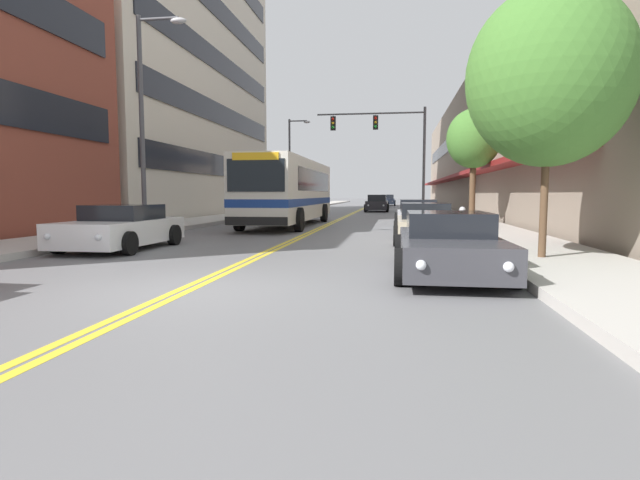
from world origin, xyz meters
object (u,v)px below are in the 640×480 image
object	(u,v)px
car_white_parked_left_mid	(121,228)
car_charcoal_moving_second	(377,204)
city_bus	(290,189)
car_navy_moving_third	(380,202)
car_beige_parked_left_far	(288,208)
fire_hydrant	(462,218)
car_slate_blue_moving_lead	(388,200)
street_lamp_left_far	(292,158)
street_tree_right_mid	(474,139)
car_silver_parked_right_far	(418,215)
car_dark_grey_parked_right_foreground	(448,245)
car_champagne_parked_right_mid	(425,224)
street_tree_right_near	(549,77)
traffic_signal_mast	(388,139)
street_lamp_left_near	(148,109)

from	to	relation	value
car_white_parked_left_mid	car_charcoal_moving_second	size ratio (longest dim) A/B	0.89
city_bus	car_charcoal_moving_second	distance (m)	20.23
car_navy_moving_third	car_charcoal_moving_second	bearing A→B (deg)	-89.14
car_beige_parked_left_far	fire_hydrant	size ratio (longest dim) A/B	5.49
car_slate_blue_moving_lead	fire_hydrant	xyz separation A→B (m)	(3.65, -47.19, -0.06)
street_lamp_left_far	city_bus	bearing A→B (deg)	-78.74
car_white_parked_left_mid	street_tree_right_mid	size ratio (longest dim) A/B	0.83
car_beige_parked_left_far	car_white_parked_left_mid	bearing A→B (deg)	-89.93
car_silver_parked_right_far	car_charcoal_moving_second	bearing A→B (deg)	97.02
car_dark_grey_parked_right_foreground	fire_hydrant	xyz separation A→B (m)	(1.55, 10.08, 0.05)
car_champagne_parked_right_mid	street_tree_right_near	bearing A→B (deg)	-65.00
street_lamp_left_far	car_silver_parked_right_far	bearing A→B (deg)	-61.87
city_bus	car_slate_blue_moving_lead	world-z (taller)	city_bus
street_tree_right_mid	fire_hydrant	world-z (taller)	street_tree_right_mid
car_dark_grey_parked_right_foreground	city_bus	bearing A→B (deg)	113.57
car_white_parked_left_mid	street_tree_right_mid	distance (m)	16.11
car_dark_grey_parked_right_foreground	car_champagne_parked_right_mid	world-z (taller)	car_champagne_parked_right_mid
car_navy_moving_third	fire_hydrant	world-z (taller)	car_navy_moving_third
fire_hydrant	traffic_signal_mast	bearing A→B (deg)	102.51
car_white_parked_left_mid	street_tree_right_mid	bearing A→B (deg)	44.76
car_white_parked_left_mid	car_silver_parked_right_far	size ratio (longest dim) A/B	1.03
car_dark_grey_parked_right_foreground	street_tree_right_mid	distance (m)	14.76
street_lamp_left_far	fire_hydrant	xyz separation A→B (m)	(11.01, -20.47, -3.88)
street_lamp_left_near	car_silver_parked_right_far	bearing A→B (deg)	34.88
traffic_signal_mast	street_tree_right_mid	distance (m)	10.88
street_lamp_left_near	street_lamp_left_far	distance (m)	24.23
car_champagne_parked_right_mid	car_charcoal_moving_second	size ratio (longest dim) A/B	0.91
car_white_parked_left_mid	fire_hydrant	distance (m)	12.41
fire_hydrant	street_lamp_left_near	bearing A→B (deg)	-161.17
car_charcoal_moving_second	fire_hydrant	xyz separation A→B (m)	(4.19, -24.04, -0.07)
city_bus	traffic_signal_mast	world-z (taller)	traffic_signal_mast
car_champagne_parked_right_mid	street_lamp_left_near	xyz separation A→B (m)	(-9.38, -0.01, 3.87)
car_beige_parked_left_far	car_slate_blue_moving_lead	xyz separation A→B (m)	(6.60, 31.86, 0.11)
car_dark_grey_parked_right_foreground	traffic_signal_mast	world-z (taller)	traffic_signal_mast
car_charcoal_moving_second	traffic_signal_mast	bearing A→B (deg)	-83.87
car_dark_grey_parked_right_foreground	street_lamp_left_far	world-z (taller)	street_lamp_left_far
street_lamp_left_far	car_dark_grey_parked_right_foreground	bearing A→B (deg)	-72.80
car_beige_parked_left_far	fire_hydrant	world-z (taller)	car_beige_parked_left_far
car_champagne_parked_right_mid	car_white_parked_left_mid	bearing A→B (deg)	-158.99
car_silver_parked_right_far	street_lamp_left_far	size ratio (longest dim) A/B	0.56
city_bus	traffic_signal_mast	distance (m)	11.46
car_white_parked_left_mid	street_lamp_left_near	world-z (taller)	street_lamp_left_near
car_white_parked_left_mid	city_bus	bearing A→B (deg)	77.62
car_white_parked_left_mid	street_lamp_left_near	size ratio (longest dim) A/B	0.58
car_champagne_parked_right_mid	street_tree_right_mid	world-z (taller)	street_tree_right_mid
street_lamp_left_near	traffic_signal_mast	bearing A→B (deg)	66.10
car_champagne_parked_right_mid	fire_hydrant	size ratio (longest dim) A/B	5.05
car_charcoal_moving_second	street_tree_right_mid	distance (m)	20.93
car_slate_blue_moving_lead	street_tree_right_near	distance (m)	56.04
car_beige_parked_left_far	car_navy_moving_third	world-z (taller)	car_navy_moving_third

